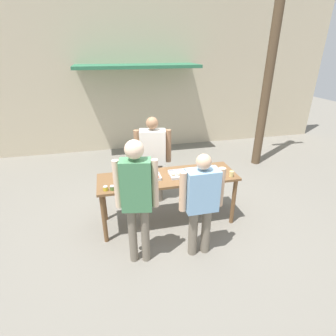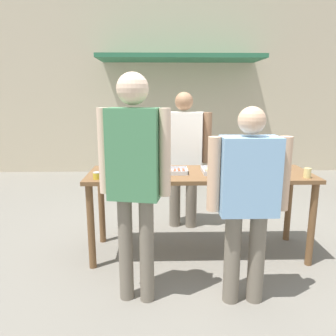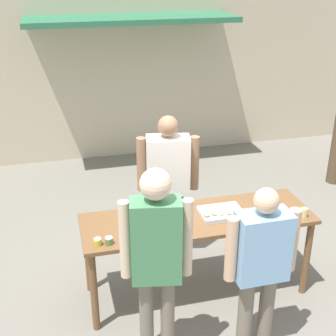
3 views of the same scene
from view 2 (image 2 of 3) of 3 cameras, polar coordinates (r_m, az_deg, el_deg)
The scene contains 11 objects.
ground_plane at distance 3.72m, azimuth 5.24°, elevation -14.36°, with size 24.00×24.00×0.00m, color slate.
building_facade_back at distance 7.31m, azimuth 1.87°, elevation 17.03°, with size 12.00×1.11×4.50m.
serving_table at distance 3.44m, azimuth 5.50°, elevation -2.56°, with size 2.30×0.73×0.90m.
food_tray_sausages at distance 3.38m, azimuth -0.01°, elevation -0.58°, with size 0.40×0.25×0.04m.
food_tray_buns at distance 3.44m, azimuth 9.52°, elevation -0.48°, with size 0.43×0.31×0.05m.
condiment_jar_mustard at distance 3.20m, azimuth -12.28°, elevation -1.29°, with size 0.07×0.07×0.07m.
condiment_jar_ketchup at distance 3.17m, azimuth -10.54°, elevation -1.32°, with size 0.07×0.07×0.07m.
beer_cup at distance 3.45m, azimuth 23.10°, elevation -0.80°, with size 0.07×0.07×0.09m.
person_server_behind_table at distance 4.11m, azimuth 2.72°, elevation 3.20°, with size 0.68×0.35×1.72m.
person_customer_holding_hotdog at distance 2.55m, azimuth -5.89°, elevation -0.19°, with size 0.56×0.29×1.85m.
person_customer_with_cup at distance 2.63m, azimuth 13.74°, elevation -4.10°, with size 0.64×0.25×1.60m.
Camera 2 is at (-0.41, -3.30, 1.68)m, focal length 35.00 mm.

